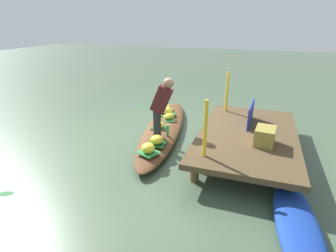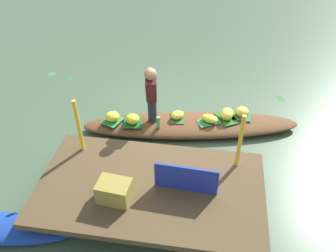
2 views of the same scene
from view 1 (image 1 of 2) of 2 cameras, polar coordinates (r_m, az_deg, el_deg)
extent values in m
plane|color=#435941|center=(6.22, -0.91, -1.56)|extent=(40.00, 40.00, 0.00)
cube|color=#4F3D26|center=(5.36, 16.73, -1.87)|extent=(3.20, 1.80, 0.10)
cylinder|color=brown|center=(6.69, 11.14, 1.32)|extent=(0.14, 0.14, 0.35)
cylinder|color=brown|center=(4.40, 5.76, -9.68)|extent=(0.14, 0.14, 0.35)
cylinder|color=#552D2A|center=(6.66, 23.43, -0.21)|extent=(0.14, 0.14, 0.35)
cylinder|color=#454B25|center=(4.36, 24.85, -12.16)|extent=(0.14, 0.14, 0.35)
ellipsoid|color=brown|center=(6.18, -0.92, -0.55)|extent=(4.11, 1.46, 0.24)
ellipsoid|color=#163795|center=(3.86, 26.06, -18.71)|extent=(2.13, 0.72, 0.19)
cube|color=#1B5424|center=(5.15, -2.39, -3.84)|extent=(0.38, 0.37, 0.01)
ellipsoid|color=yellow|center=(5.11, -2.41, -2.95)|extent=(0.30, 0.30, 0.18)
cube|color=#29643A|center=(7.04, -0.39, 3.36)|extent=(0.37, 0.34, 0.01)
ellipsoid|color=gold|center=(7.01, -0.39, 4.04)|extent=(0.35, 0.35, 0.18)
cube|color=#2E7139|center=(6.43, 0.20, 1.54)|extent=(0.50, 0.42, 0.01)
ellipsoid|color=yellow|center=(6.40, 0.20, 2.12)|extent=(0.36, 0.29, 0.14)
cube|color=#25591C|center=(6.75, -0.21, 2.55)|extent=(0.47, 0.53, 0.01)
ellipsoid|color=gold|center=(6.72, -0.21, 3.34)|extent=(0.27, 0.34, 0.20)
cube|color=#297D3A|center=(4.83, -4.26, -5.66)|extent=(0.42, 0.45, 0.01)
ellipsoid|color=yellow|center=(4.79, -4.29, -4.72)|extent=(0.34, 0.33, 0.18)
cube|color=#2A5226|center=(5.91, -1.91, -0.34)|extent=(0.29, 0.38, 0.01)
ellipsoid|color=yellow|center=(5.88, -1.92, 0.31)|extent=(0.32, 0.32, 0.15)
cylinder|color=#28282D|center=(5.38, -2.36, 0.46)|extent=(0.16, 0.16, 0.55)
cube|color=#4D1B1D|center=(5.19, -1.37, 5.70)|extent=(0.25, 0.48, 0.59)
sphere|color=#9E7556|center=(5.08, 0.13, 9.23)|extent=(0.20, 0.20, 0.20)
cylinder|color=#52B760|center=(5.50, -0.07, -0.83)|extent=(0.07, 0.07, 0.23)
cube|color=navy|center=(5.74, 17.35, 2.49)|extent=(0.88, 0.07, 0.44)
cylinder|color=yellow|center=(6.38, 12.57, 7.16)|extent=(0.06, 0.06, 0.92)
cylinder|color=yellow|center=(4.12, 8.03, -0.61)|extent=(0.06, 0.06, 0.92)
cube|color=olive|center=(4.89, 20.08, -2.05)|extent=(0.47, 0.36, 0.30)
ellipsoid|color=#2B6937|center=(4.86, -31.54, -12.26)|extent=(0.22, 0.29, 0.01)
ellipsoid|color=#2F662A|center=(8.28, -5.43, 4.39)|extent=(0.25, 0.29, 0.01)
camera|label=2|loc=(6.69, 54.86, 28.17)|focal=36.89mm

